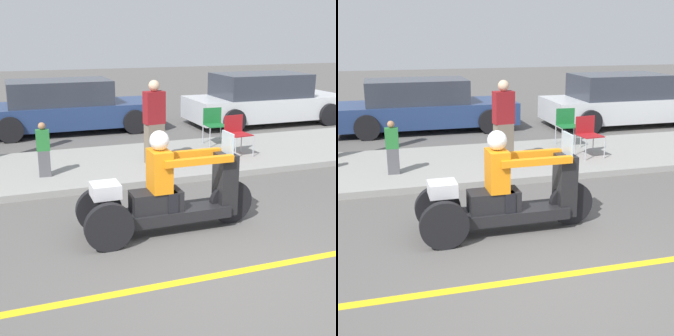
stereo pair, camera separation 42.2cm
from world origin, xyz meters
The scene contains 10 objects.
ground_plane centered at (0.00, 0.00, 0.00)m, with size 60.00×60.00×0.00m, color #565451.
lane_stripe centered at (-0.28, 0.00, 0.00)m, with size 24.00×0.12×0.01m.
sidewalk_strip centered at (0.00, 4.60, 0.06)m, with size 28.00×2.80×0.12m.
motorcycle_trike centered at (-0.29, 1.33, 0.50)m, with size 2.44×0.73×1.41m.
spectator_mid_group centered at (-1.65, 4.09, 0.59)m, with size 0.24×0.15×0.98m.
spectator_near_curb centered at (0.48, 4.27, 0.90)m, with size 0.41×0.28×1.62m.
folding_chair_set_back centered at (2.27, 5.37, 0.62)m, with size 0.49×0.49×0.82m.
folding_chair_curbside centered at (2.30, 4.32, 0.62)m, with size 0.51×0.51×0.82m.
parked_car_lot_center centered at (-0.65, 8.47, 0.66)m, with size 4.85×1.94×1.39m.
parked_car_lot_left centered at (4.99, 7.75, 0.69)m, with size 4.68×2.06×1.46m.
Camera 2 is at (-1.86, -4.35, 2.63)m, focal length 50.00 mm.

